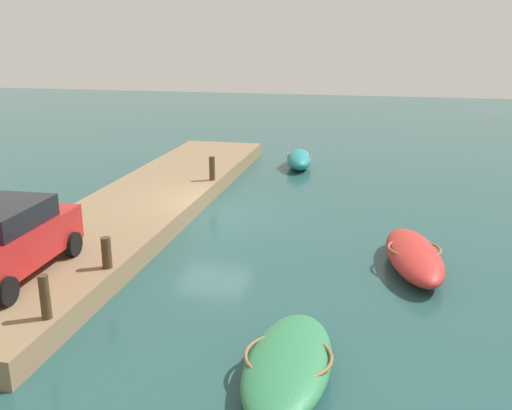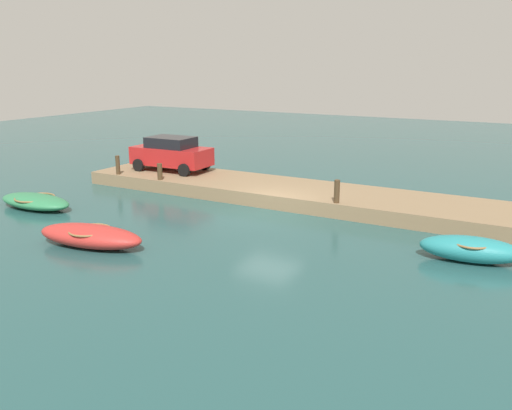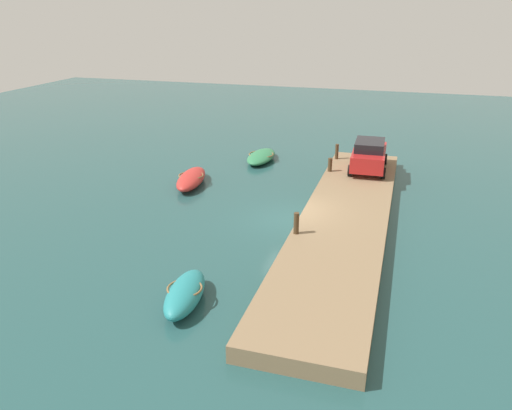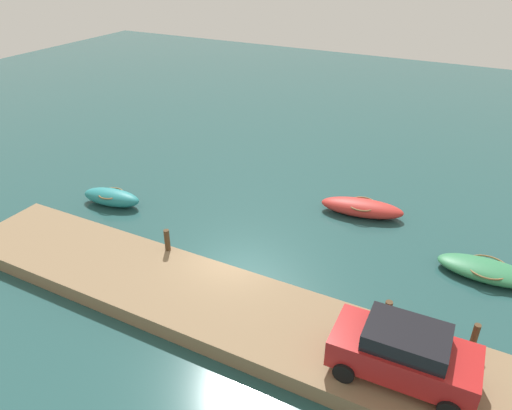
{
  "view_description": "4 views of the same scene",
  "coord_description": "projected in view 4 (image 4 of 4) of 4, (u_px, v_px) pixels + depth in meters",
  "views": [
    {
      "loc": [
        18.37,
        5.62,
        6.18
      ],
      "look_at": [
        1.07,
        1.8,
        0.85
      ],
      "focal_mm": 40.22,
      "sensor_mm": 36.0,
      "label": 1
    },
    {
      "loc": [
        -10.02,
        19.04,
        6.08
      ],
      "look_at": [
        -0.4,
        1.82,
        0.83
      ],
      "focal_mm": 37.65,
      "sensor_mm": 36.0,
      "label": 2
    },
    {
      "loc": [
        -21.63,
        -4.76,
        9.57
      ],
      "look_at": [
        -0.1,
        1.76,
        0.64
      ],
      "focal_mm": 35.15,
      "sensor_mm": 36.0,
      "label": 3
    },
    {
      "loc": [
        8.05,
        -13.57,
        11.88
      ],
      "look_at": [
        -0.57,
        3.05,
        1.34
      ],
      "focal_mm": 33.61,
      "sensor_mm": 36.0,
      "label": 4
    }
  ],
  "objects": [
    {
      "name": "parked_car",
      "position": [
        404.0,
        352.0,
        13.65
      ],
      "size": [
        4.15,
        2.16,
        1.76
      ],
      "rotation": [
        0.0,
        0.0,
        0.03
      ],
      "color": "#B21E1E",
      "rests_on": "dock_platform"
    },
    {
      "name": "mooring_post_west",
      "position": [
        167.0,
        240.0,
        19.48
      ],
      "size": [
        0.23,
        0.23,
        0.94
      ],
      "primitive_type": "cylinder",
      "color": "#47331E",
      "rests_on": "dock_platform"
    },
    {
      "name": "ground_plane",
      "position": [
        234.0,
        269.0,
        19.55
      ],
      "size": [
        84.0,
        84.0,
        0.0
      ],
      "primitive_type": "plane",
      "color": "#234C4C"
    },
    {
      "name": "rowboat_teal",
      "position": [
        112.0,
        197.0,
        24.06
      ],
      "size": [
        3.23,
        1.58,
        0.82
      ],
      "rotation": [
        0.0,
        0.0,
        0.14
      ],
      "color": "teal",
      "rests_on": "ground_plane"
    },
    {
      "name": "mooring_post_mid_west",
      "position": [
        388.0,
        311.0,
        15.9
      ],
      "size": [
        0.24,
        0.24,
        0.79
      ],
      "primitive_type": "cylinder",
      "color": "#47331E",
      "rests_on": "dock_platform"
    },
    {
      "name": "mooring_post_mid_east",
      "position": [
        475.0,
        336.0,
        14.79
      ],
      "size": [
        0.21,
        0.21,
        0.95
      ],
      "primitive_type": "cylinder",
      "color": "#47331E",
      "rests_on": "dock_platform"
    },
    {
      "name": "rowboat_red",
      "position": [
        362.0,
        208.0,
        23.19
      ],
      "size": [
        4.11,
        1.98,
        0.77
      ],
      "rotation": [
        0.0,
        0.0,
        0.16
      ],
      "color": "#B72D28",
      "rests_on": "ground_plane"
    },
    {
      "name": "rowboat_green",
      "position": [
        487.0,
        270.0,
        18.98
      ],
      "size": [
        3.77,
        1.66,
        0.6
      ],
      "rotation": [
        0.0,
        0.0,
        -0.0
      ],
      "color": "#2D7A4C",
      "rests_on": "ground_plane"
    },
    {
      "name": "dock_platform",
      "position": [
        200.0,
        299.0,
        17.46
      ],
      "size": [
        21.35,
        3.93,
        0.61
      ],
      "primitive_type": "cube",
      "color": "#846B4C",
      "rests_on": "ground_plane"
    }
  ]
}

